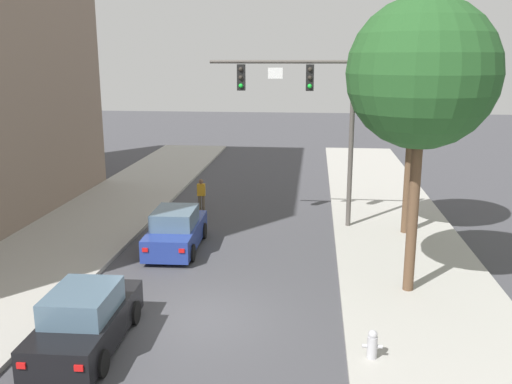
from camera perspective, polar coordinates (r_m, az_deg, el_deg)
ground_plane at (r=16.14m, az=-5.80°, el=-12.69°), size 120.00×120.00×0.00m
sidewalk_right at (r=16.17m, az=18.02°, el=-12.99°), size 5.00×60.00×0.15m
traffic_signal_mast at (r=23.14m, az=5.74°, el=9.03°), size 5.94×0.38×7.50m
car_lead_blue at (r=21.40m, az=-8.17°, el=-3.95°), size 1.94×4.29×1.60m
car_following_black at (r=14.93m, az=-16.99°, el=-12.45°), size 1.92×4.28×1.60m
pedestrian_crossing_road at (r=26.10m, az=-5.61°, el=-0.24°), size 0.36×0.22×1.64m
fire_hydrant at (r=13.99m, az=11.80°, el=-14.97°), size 0.48×0.24×0.72m
street_tree_nearest at (r=16.72m, az=16.64°, el=11.46°), size 4.30×4.30×8.69m
street_tree_second at (r=22.70m, az=15.85°, el=10.41°), size 4.18×4.18×8.02m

